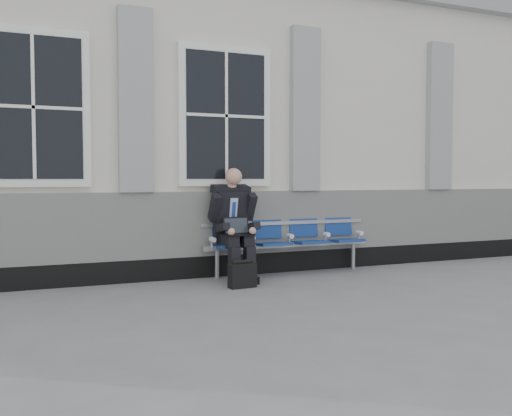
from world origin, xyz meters
name	(u,v)px	position (x,y,z in m)	size (l,w,h in m)	color
ground	(240,298)	(0.00, 0.00, 0.00)	(70.00, 70.00, 0.00)	slate
station_building	(164,129)	(-0.02, 3.47, 2.22)	(14.40, 4.40, 4.49)	silver
bench	(288,235)	(1.27, 1.32, 0.55)	(2.60, 0.47, 0.91)	#9EA0A3
businessman	(234,220)	(0.37, 1.18, 0.81)	(0.63, 0.84, 1.52)	black
briefcase	(242,275)	(0.25, 0.55, 0.16)	(0.36, 0.17, 0.35)	black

